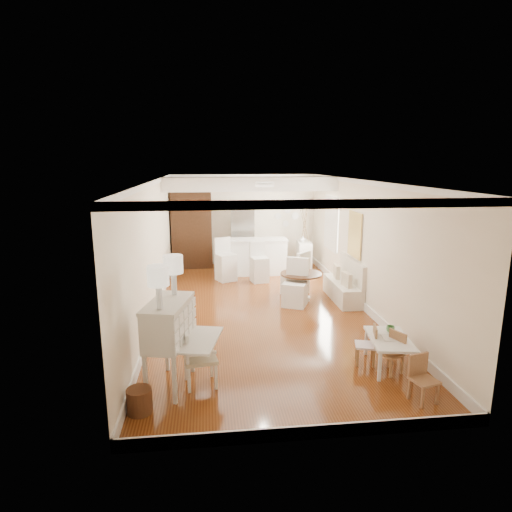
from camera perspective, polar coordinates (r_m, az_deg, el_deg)
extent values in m
plane|color=brown|center=(9.44, 0.68, -7.23)|extent=(9.00, 9.00, 0.00)
cube|color=white|center=(8.89, 0.73, 10.01)|extent=(4.50, 9.00, 0.04)
cube|color=white|center=(13.48, -1.70, 4.87)|extent=(4.50, 0.04, 2.80)
cube|color=white|center=(4.80, 7.56, -9.42)|extent=(4.50, 0.04, 2.80)
cube|color=white|center=(9.06, -13.55, 0.78)|extent=(0.04, 9.00, 2.80)
cube|color=white|center=(9.60, 14.15, 1.40)|extent=(0.04, 9.00, 2.80)
cube|color=white|center=(11.08, -0.72, 9.57)|extent=(4.50, 0.45, 0.36)
cube|color=tan|center=(10.03, 13.02, 2.79)|extent=(0.04, 0.84, 1.04)
cube|color=white|center=(11.82, 10.04, 4.34)|extent=(0.04, 1.10, 1.40)
cylinder|color=#381E11|center=(13.36, -6.88, 6.66)|extent=(0.30, 0.03, 0.30)
cylinder|color=white|center=(8.40, 1.17, 9.53)|extent=(0.36, 0.36, 0.08)
cube|color=silver|center=(6.32, -11.46, -11.46)|extent=(1.21, 1.23, 1.29)
cube|color=white|center=(6.38, -7.45, -13.21)|extent=(0.56, 0.56, 0.85)
cylinder|color=#58311B|center=(6.01, -15.27, -18.12)|extent=(0.33, 0.33, 0.33)
cube|color=white|center=(7.19, 17.24, -12.19)|extent=(0.73, 1.07, 0.50)
cube|color=#AA794D|center=(7.00, 17.53, -12.20)|extent=(0.42, 0.42, 0.65)
cube|color=#9D7247|center=(7.17, 14.40, -11.37)|extent=(0.39, 0.39, 0.66)
cube|color=#946543|center=(6.37, 21.52, -15.07)|extent=(0.39, 0.39, 0.65)
cube|color=silver|center=(10.18, 11.53, -3.12)|extent=(0.52, 1.60, 0.98)
cylinder|color=#492A17|center=(10.05, 6.00, -4.09)|extent=(1.15, 1.15, 0.65)
cube|color=white|center=(9.62, 5.24, -3.57)|extent=(0.68, 0.69, 1.06)
cube|color=white|center=(10.46, 5.26, -2.21)|extent=(0.74, 0.74, 1.08)
cube|color=white|center=(12.27, -0.66, -0.08)|extent=(2.05, 0.65, 1.03)
cube|color=white|center=(11.62, -4.05, -0.48)|extent=(0.62, 0.62, 1.17)
cube|color=silver|center=(11.47, 0.46, -0.86)|extent=(0.51, 0.51, 1.07)
cube|color=#381E11|center=(13.16, -8.55, 3.45)|extent=(1.20, 0.60, 2.30)
imported|color=silver|center=(13.24, -0.27, 2.55)|extent=(0.75, 0.65, 1.80)
cube|color=beige|center=(13.05, 6.39, 0.14)|extent=(0.45, 0.89, 0.83)
imported|color=#589758|center=(7.30, 17.48, -9.27)|extent=(0.16, 0.16, 0.10)
imported|color=white|center=(12.95, 6.24, 2.30)|extent=(0.20, 0.20, 0.17)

